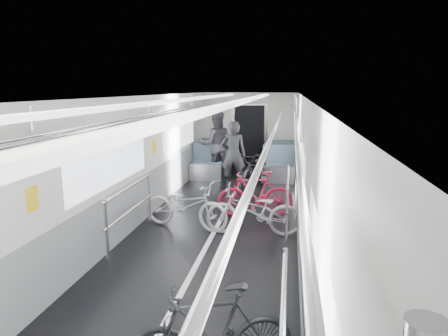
% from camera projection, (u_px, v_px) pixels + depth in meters
% --- Properties ---
extents(car_shell, '(3.02, 14.01, 2.41)m').
position_uv_depth(car_shell, '(222.00, 161.00, 7.82)').
color(car_shell, black).
rests_on(car_shell, ground).
extents(bike_left_far, '(1.75, 0.94, 0.87)m').
position_uv_depth(bike_left_far, '(186.00, 205.00, 7.29)').
color(bike_left_far, silver).
rests_on(bike_left_far, floor).
extents(bike_right_near, '(1.54, 0.90, 0.89)m').
position_uv_depth(bike_right_near, '(211.00, 334.00, 3.46)').
color(bike_right_near, black).
rests_on(bike_right_near, floor).
extents(bike_right_mid, '(1.69, 0.64, 0.88)m').
position_uv_depth(bike_right_mid, '(253.00, 211.00, 6.95)').
color(bike_right_mid, '#9D9DA2').
rests_on(bike_right_mid, floor).
extents(bike_right_far, '(1.58, 0.69, 0.92)m').
position_uv_depth(bike_right_far, '(255.00, 194.00, 8.00)').
color(bike_right_far, '#BA1638').
rests_on(bike_right_far, floor).
extents(bike_aisle, '(1.10, 2.02, 1.01)m').
position_uv_depth(bike_aisle, '(256.00, 170.00, 10.03)').
color(bike_aisle, black).
rests_on(bike_aisle, floor).
extents(person_standing, '(0.66, 0.46, 1.74)m').
position_uv_depth(person_standing, '(233.00, 155.00, 10.15)').
color(person_standing, black).
rests_on(person_standing, floor).
extents(person_seated, '(1.11, 0.97, 1.93)m').
position_uv_depth(person_seated, '(216.00, 144.00, 11.35)').
color(person_seated, '#2F2B33').
rests_on(person_seated, floor).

